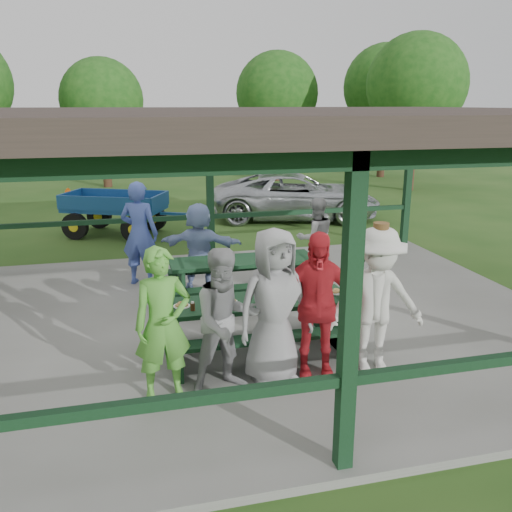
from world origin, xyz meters
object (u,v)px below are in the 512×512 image
object	(u,v)px
picnic_table_near	(256,319)
farm_trailer	(115,213)
contestant_grey_mid	(274,307)
contestant_green	(163,324)
spectator_lblue	(199,247)
contestant_grey_left	(226,321)
spectator_grey	(316,238)
pickup_truck	(296,196)
picnic_table_far	(243,274)
spectator_blue	(140,234)
contestant_red	(316,305)
contestant_white_fedora	(376,301)

from	to	relation	value
picnic_table_near	farm_trailer	xyz separation A→B (m)	(-1.89, 8.00, 0.03)
contestant_grey_mid	farm_trailer	size ratio (longest dim) A/B	0.56
contestant_green	spectator_lblue	xyz separation A→B (m)	(0.94, 3.67, -0.09)
contestant_grey_left	spectator_grey	world-z (taller)	contestant_grey_left
contestant_grey_left	contestant_grey_mid	bearing A→B (deg)	-4.14
contestant_green	pickup_truck	bearing A→B (deg)	57.58
contestant_grey_mid	spectator_lblue	xyz separation A→B (m)	(-0.39, 3.59, -0.15)
spectator_grey	picnic_table_near	bearing A→B (deg)	54.00
contestant_green	pickup_truck	xyz separation A→B (m)	(4.78, 9.74, -0.31)
picnic_table_far	contestant_grey_left	distance (m)	3.06
contestant_grey_mid	spectator_grey	bearing A→B (deg)	53.75
picnic_table_near	contestant_grey_left	world-z (taller)	contestant_grey_left
spectator_grey	pickup_truck	bearing A→B (deg)	-107.37
spectator_blue	spectator_grey	distance (m)	3.36
picnic_table_far	spectator_lblue	world-z (taller)	spectator_lblue
spectator_grey	farm_trailer	distance (m)	6.34
contestant_red	pickup_truck	xyz separation A→B (m)	(2.91, 9.66, -0.34)
spectator_lblue	contestant_green	bearing A→B (deg)	96.90
contestant_grey_mid	contestant_red	xyz separation A→B (m)	(0.53, -0.00, -0.03)
spectator_grey	farm_trailer	xyz separation A→B (m)	(-3.81, 5.07, -0.29)
contestant_grey_mid	spectator_grey	distance (m)	4.23
contestant_red	farm_trailer	bearing A→B (deg)	118.18
picnic_table_far	farm_trailer	size ratio (longest dim) A/B	0.72
picnic_table_far	contestant_grey_mid	bearing A→B (deg)	-94.97
spectator_blue	farm_trailer	size ratio (longest dim) A/B	0.57
contestant_grey_left	spectator_grey	xyz separation A→B (m)	(2.51, 3.84, -0.08)
contestant_red	spectator_grey	world-z (taller)	contestant_red
contestant_grey_left	spectator_grey	bearing A→B (deg)	46.19
picnic_table_near	spectator_grey	size ratio (longest dim) A/B	1.63
contestant_grey_mid	spectator_lblue	size ratio (longest dim) A/B	1.19
contestant_red	farm_trailer	size ratio (longest dim) A/B	0.54
spectator_blue	contestant_white_fedora	bearing A→B (deg)	147.25
contestant_white_fedora	spectator_lblue	bearing A→B (deg)	122.28
contestant_grey_left	contestant_grey_mid	xyz separation A→B (m)	(0.60, 0.07, 0.09)
picnic_table_far	contestant_white_fedora	size ratio (longest dim) A/B	1.28
contestant_grey_mid	spectator_blue	distance (m)	4.43
picnic_table_near	pickup_truck	size ratio (longest dim) A/B	0.52
spectator_grey	farm_trailer	world-z (taller)	spectator_grey
pickup_truck	spectator_lblue	bearing A→B (deg)	161.78
contestant_green	farm_trailer	xyz separation A→B (m)	(-0.56, 8.92, -0.40)
contestant_grey_mid	spectator_lblue	bearing A→B (deg)	86.82
contestant_green	spectator_lblue	distance (m)	3.79
contestant_grey_left	contestant_grey_mid	distance (m)	0.61
contestant_red	spectator_lblue	world-z (taller)	contestant_red
spectator_blue	farm_trailer	world-z (taller)	spectator_blue
spectator_blue	farm_trailer	distance (m)	4.69
contestant_green	pickup_truck	size ratio (longest dim) A/B	0.36
picnic_table_near	contestant_grey_left	bearing A→B (deg)	-122.93
contestant_white_fedora	pickup_truck	distance (m)	9.95
picnic_table_far	pickup_truck	world-z (taller)	pickup_truck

